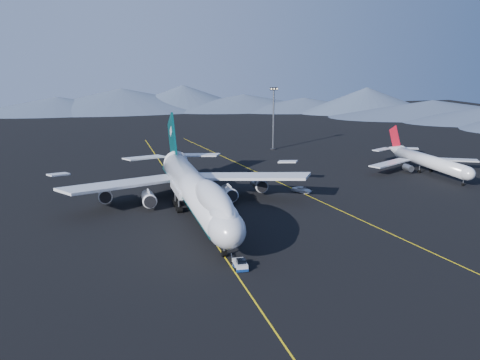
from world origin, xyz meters
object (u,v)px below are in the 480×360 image
object	(u,v)px
pushback_tug	(240,265)
second_jet	(427,161)
floodlight_mast	(273,118)
service_van	(302,190)
boeing_747	(195,189)

from	to	relation	value
pushback_tug	second_jet	xyz separation A→B (m)	(73.37, 55.77, 3.08)
pushback_tug	floodlight_mast	size ratio (longest dim) A/B	0.18
pushback_tug	floodlight_mast	world-z (taller)	floodlight_mast
pushback_tug	service_van	xyz separation A→B (m)	(28.72, 43.81, 0.17)
service_van	floodlight_mast	bearing A→B (deg)	43.96
service_van	floodlight_mast	distance (m)	65.15
boeing_747	floodlight_mast	size ratio (longest dim) A/B	3.16
boeing_747	pushback_tug	size ratio (longest dim) A/B	17.49
boeing_747	service_van	size ratio (longest dim) A/B	13.96
boeing_747	pushback_tug	world-z (taller)	boeing_747
boeing_747	service_van	world-z (taller)	boeing_747
boeing_747	pushback_tug	bearing A→B (deg)	-87.72
boeing_747	pushback_tug	xyz separation A→B (m)	(1.28, -32.25, -5.26)
pushback_tug	floodlight_mast	distance (m)	115.24
pushback_tug	floodlight_mast	xyz separation A→B (m)	(42.46, 106.56, 11.06)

